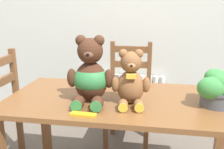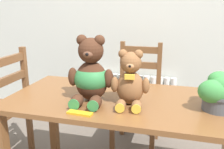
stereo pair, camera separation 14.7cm
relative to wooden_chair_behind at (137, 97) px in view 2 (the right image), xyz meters
The scene contains 8 objects.
wall_back 0.91m from the wooden_chair_behind, 85.16° to the left, with size 8.00×0.04×2.60m, color silver.
radiator 0.40m from the wooden_chair_behind, 106.62° to the left, with size 0.88×0.10×0.59m.
dining_table 0.71m from the wooden_chair_behind, 87.26° to the right, with size 1.48×0.73×0.71m.
wooden_chair_behind is the anchor object (origin of this frame).
teddy_bear_left 0.88m from the wooden_chair_behind, 101.79° to the right, with size 0.28×0.30×0.40m.
teddy_bear_right 0.87m from the wooden_chair_behind, 84.09° to the right, with size 0.23×0.24×0.33m.
potted_plant 0.99m from the wooden_chair_behind, 51.59° to the right, with size 0.26×0.23×0.20m.
chocolate_bar 1.03m from the wooden_chair_behind, 98.70° to the right, with size 0.14×0.04×0.01m, color gold.
Camera 2 is at (0.31, -1.07, 1.27)m, focal length 40.00 mm.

